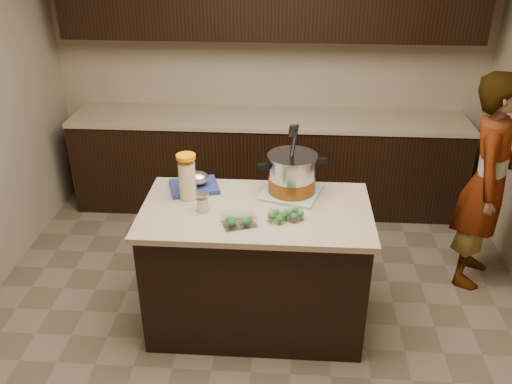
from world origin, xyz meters
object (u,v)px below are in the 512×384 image
island (256,267)px  stock_pot (292,176)px  lemonade_pitcher (187,178)px  person (488,183)px

island → stock_pot: (0.22, 0.22, 0.58)m
lemonade_pitcher → person: (2.10, 0.52, -0.22)m
person → stock_pot: bearing=130.7°
island → lemonade_pitcher: 0.75m
island → lemonade_pitcher: size_ratio=4.81×
stock_pot → person: (1.42, 0.41, -0.21)m
lemonade_pitcher → person: size_ratio=0.19×
person → lemonade_pitcher: bearing=128.5°
island → stock_pot: size_ratio=3.12×
stock_pot → island: bearing=-150.7°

